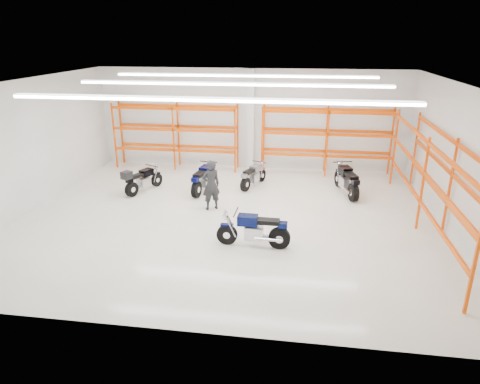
# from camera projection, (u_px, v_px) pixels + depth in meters

# --- Properties ---
(ground) EXTENTS (14.00, 14.00, 0.00)m
(ground) POSITION_uv_depth(u_px,v_px,m) (230.00, 218.00, 14.56)
(ground) COLOR beige
(ground) RESTS_ON ground
(room_shell) EXTENTS (14.02, 12.02, 4.51)m
(room_shell) POSITION_uv_depth(u_px,v_px,m) (229.00, 122.00, 13.45)
(room_shell) COLOR silver
(room_shell) RESTS_ON ground
(motorcycle_main) EXTENTS (2.18, 0.72, 1.07)m
(motorcycle_main) POSITION_uv_depth(u_px,v_px,m) (257.00, 231.00, 12.43)
(motorcycle_main) COLOR black
(motorcycle_main) RESTS_ON ground
(motorcycle_back_a) EXTENTS (1.07, 1.94, 1.05)m
(motorcycle_back_a) POSITION_uv_depth(u_px,v_px,m) (141.00, 180.00, 16.73)
(motorcycle_back_a) COLOR black
(motorcycle_back_a) RESTS_ON ground
(motorcycle_back_b) EXTENTS (0.81, 2.19, 1.08)m
(motorcycle_back_b) POSITION_uv_depth(u_px,v_px,m) (203.00, 180.00, 16.83)
(motorcycle_back_b) COLOR black
(motorcycle_back_b) RESTS_ON ground
(motorcycle_back_c) EXTENTS (0.94, 1.83, 0.95)m
(motorcycle_back_c) POSITION_uv_depth(u_px,v_px,m) (253.00, 176.00, 17.39)
(motorcycle_back_c) COLOR black
(motorcycle_back_c) RESTS_ON ground
(motorcycle_back_d) EXTENTS (0.92, 2.31, 1.16)m
(motorcycle_back_d) POSITION_uv_depth(u_px,v_px,m) (347.00, 181.00, 16.50)
(motorcycle_back_d) COLOR black
(motorcycle_back_d) RESTS_ON ground
(standing_man) EXTENTS (0.79, 0.71, 1.81)m
(standing_man) POSITION_uv_depth(u_px,v_px,m) (211.00, 185.00, 15.00)
(standing_man) COLOR black
(standing_man) RESTS_ON ground
(structural_column) EXTENTS (0.32, 0.32, 4.50)m
(structural_column) POSITION_uv_depth(u_px,v_px,m) (251.00, 120.00, 19.19)
(structural_column) COLOR white
(structural_column) RESTS_ON ground
(pallet_racking_back_left) EXTENTS (5.67, 0.87, 3.00)m
(pallet_racking_back_left) POSITION_uv_depth(u_px,v_px,m) (176.00, 130.00, 19.49)
(pallet_racking_back_left) COLOR #E4510B
(pallet_racking_back_left) RESTS_ON ground
(pallet_racking_back_right) EXTENTS (5.67, 0.87, 3.00)m
(pallet_racking_back_right) POSITION_uv_depth(u_px,v_px,m) (327.00, 135.00, 18.58)
(pallet_racking_back_right) COLOR #E4510B
(pallet_racking_back_right) RESTS_ON ground
(pallet_racking_side) EXTENTS (0.87, 9.07, 3.00)m
(pallet_racking_side) POSITION_uv_depth(u_px,v_px,m) (438.00, 176.00, 13.07)
(pallet_racking_side) COLOR #E4510B
(pallet_racking_side) RESTS_ON ground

